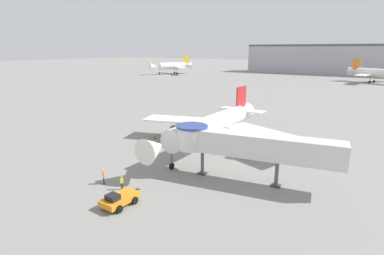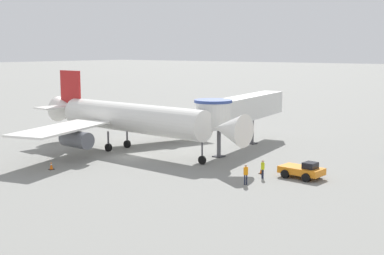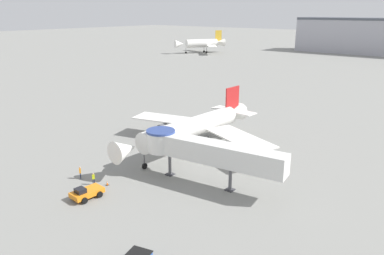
{
  "view_description": "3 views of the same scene",
  "coord_description": "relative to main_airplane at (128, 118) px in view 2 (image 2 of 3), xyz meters",
  "views": [
    {
      "loc": [
        23.78,
        -39.73,
        16.02
      ],
      "look_at": [
        0.97,
        -2.01,
        4.37
      ],
      "focal_mm": 28.0,
      "sensor_mm": 36.0,
      "label": 1
    },
    {
      "loc": [
        -42.04,
        -40.63,
        11.81
      ],
      "look_at": [
        4.46,
        -5.04,
        3.23
      ],
      "focal_mm": 50.0,
      "sensor_mm": 36.0,
      "label": 2
    },
    {
      "loc": [
        39.48,
        -43.77,
        22.55
      ],
      "look_at": [
        5.38,
        -1.93,
        5.59
      ],
      "focal_mm": 35.0,
      "sensor_mm": 36.0,
      "label": 3
    }
  ],
  "objects": [
    {
      "name": "ground_plane",
      "position": [
        -2.18,
        -2.51,
        -3.88
      ],
      "size": [
        800.0,
        800.0,
        0.0
      ],
      "primitive_type": "plane",
      "color": "gray"
    },
    {
      "name": "main_airplane",
      "position": [
        0.0,
        0.0,
        0.0
      ],
      "size": [
        29.65,
        29.79,
        9.14
      ],
      "rotation": [
        0.0,
        0.0,
        -0.05
      ],
      "color": "white",
      "rests_on": "ground_plane"
    },
    {
      "name": "jet_bridge",
      "position": [
        8.96,
        -9.38,
        0.91
      ],
      "size": [
        20.25,
        5.98,
        6.48
      ],
      "rotation": [
        0.0,
        0.0,
        0.15
      ],
      "color": "silver",
      "rests_on": "ground_plane"
    },
    {
      "name": "pushback_tug_orange",
      "position": [
        0.34,
        -21.91,
        -3.14
      ],
      "size": [
        2.67,
        4.07,
        1.59
      ],
      "rotation": [
        0.0,
        0.0,
        -0.06
      ],
      "color": "orange",
      "rests_on": "ground_plane"
    },
    {
      "name": "traffic_cone_near_nose",
      "position": [
        -0.49,
        -18.01,
        -3.58
      ],
      "size": [
        0.38,
        0.38,
        0.64
      ],
      "color": "black",
      "rests_on": "ground_plane"
    },
    {
      "name": "traffic_cone_port_wing",
      "position": [
        -11.56,
        -0.55,
        -3.49
      ],
      "size": [
        0.5,
        0.5,
        0.82
      ],
      "color": "black",
      "rests_on": "ground_plane"
    },
    {
      "name": "traffic_cone_starboard_wing",
      "position": [
        11.42,
        0.03,
        -3.52
      ],
      "size": [
        0.46,
        0.46,
        0.76
      ],
      "color": "black",
      "rests_on": "ground_plane"
    },
    {
      "name": "ground_crew_marshaller",
      "position": [
        -5.0,
        -19.07,
        -2.82
      ],
      "size": [
        0.4,
        0.38,
        1.84
      ],
      "rotation": [
        0.0,
        0.0,
        5.63
      ],
      "color": "#1E2338",
      "rests_on": "ground_plane"
    },
    {
      "name": "ground_crew_wing_walker",
      "position": [
        -2.01,
        -19.05,
        -2.89
      ],
      "size": [
        0.33,
        0.38,
        1.72
      ],
      "rotation": [
        0.0,
        0.0,
        4.2
      ],
      "color": "#1E2338",
      "rests_on": "ground_plane"
    }
  ]
}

